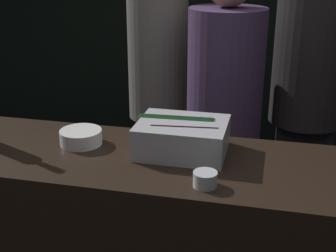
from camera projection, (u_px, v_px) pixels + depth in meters
The scene contains 6 objects.
ice_bin_with_bottles at pixel (182, 136), 1.76m from camera, with size 0.35×0.26×0.13m.
bowl_white at pixel (81, 137), 1.84m from camera, with size 0.17×0.17×0.06m.
candle_votive at pixel (205, 179), 1.52m from camera, with size 0.08×0.08×0.05m.
person_in_hoodie at pixel (224, 113), 2.35m from camera, with size 0.37×0.37×1.63m.
person_blond_tee at pixel (158, 86), 2.65m from camera, with size 0.33×0.33×1.68m.
person_grey_polo at pixel (308, 91), 2.46m from camera, with size 0.39×0.39×1.75m.
Camera 1 is at (0.37, -1.25, 1.68)m, focal length 50.00 mm.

